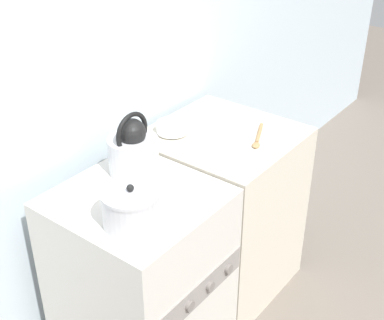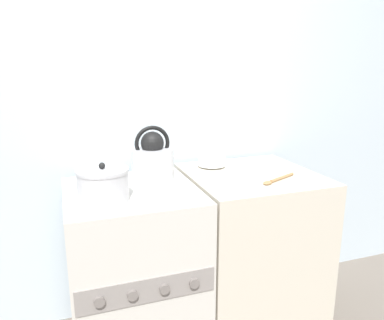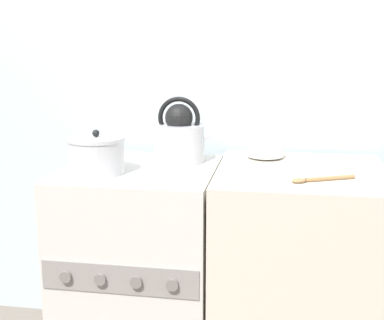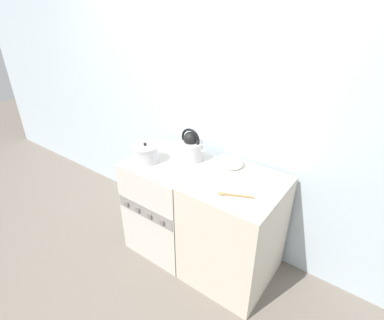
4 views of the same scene
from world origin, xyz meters
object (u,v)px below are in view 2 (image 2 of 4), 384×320
at_px(kettle, 153,159).
at_px(enamel_bowl, 212,161).
at_px(cooking_pot, 103,185).
at_px(stove, 135,275).

distance_m(kettle, enamel_bowl, 0.37).
height_order(kettle, enamel_bowl, kettle).
relative_size(kettle, cooking_pot, 1.25).
height_order(stove, kettle, kettle).
bearing_deg(enamel_bowl, kettle, -166.66).
distance_m(kettle, cooking_pot, 0.37).
relative_size(stove, enamel_bowl, 5.77).
height_order(kettle, cooking_pot, kettle).
xyz_separation_m(kettle, enamel_bowl, (0.36, 0.08, -0.06)).
distance_m(cooking_pot, enamel_bowl, 0.72).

